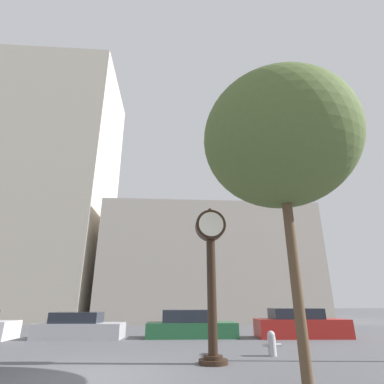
# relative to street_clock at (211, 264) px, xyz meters

# --- Properties ---
(ground_plane) EXTENTS (200.00, 200.00, 0.00)m
(ground_plane) POSITION_rel_street_clock_xyz_m (-2.92, -1.29, -2.77)
(ground_plane) COLOR #515156
(building_tall_tower) EXTENTS (13.17, 12.00, 28.08)m
(building_tall_tower) POSITION_rel_street_clock_xyz_m (-15.22, 22.71, 11.27)
(building_tall_tower) COLOR beige
(building_tall_tower) RESTS_ON ground_plane
(building_storefront_row) EXTENTS (20.31, 12.00, 10.65)m
(building_storefront_row) POSITION_rel_street_clock_xyz_m (2.49, 22.71, 2.56)
(building_storefront_row) COLOR beige
(building_storefront_row) RESTS_ON ground_plane
(street_clock) EXTENTS (0.97, 0.84, 4.61)m
(street_clock) POSITION_rel_street_clock_xyz_m (0.00, 0.00, 0.00)
(street_clock) COLOR black
(street_clock) RESTS_ON ground_plane
(car_silver) EXTENTS (4.20, 1.89, 1.20)m
(car_silver) POSITION_rel_street_clock_xyz_m (-5.66, 6.83, -2.26)
(car_silver) COLOR #BCBCC1
(car_silver) RESTS_ON ground_plane
(car_green) EXTENTS (4.51, 1.75, 1.30)m
(car_green) POSITION_rel_street_clock_xyz_m (-0.21, 6.96, -2.23)
(car_green) COLOR #236038
(car_green) RESTS_ON ground_plane
(car_red) EXTENTS (4.56, 1.97, 1.37)m
(car_red) POSITION_rel_street_clock_xyz_m (5.30, 6.50, -2.18)
(car_red) COLOR red
(car_red) RESTS_ON ground_plane
(fire_hydrant_near) EXTENTS (0.61, 0.27, 0.75)m
(fire_hydrant_near) POSITION_rel_street_clock_xyz_m (2.12, 1.24, -2.39)
(fire_hydrant_near) COLOR #B7B7BC
(fire_hydrant_near) RESTS_ON ground_plane
(bare_tree) EXTENTS (4.06, 4.06, 7.56)m
(bare_tree) POSITION_rel_street_clock_xyz_m (1.57, -2.67, 2.95)
(bare_tree) COLOR brown
(bare_tree) RESTS_ON ground_plane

